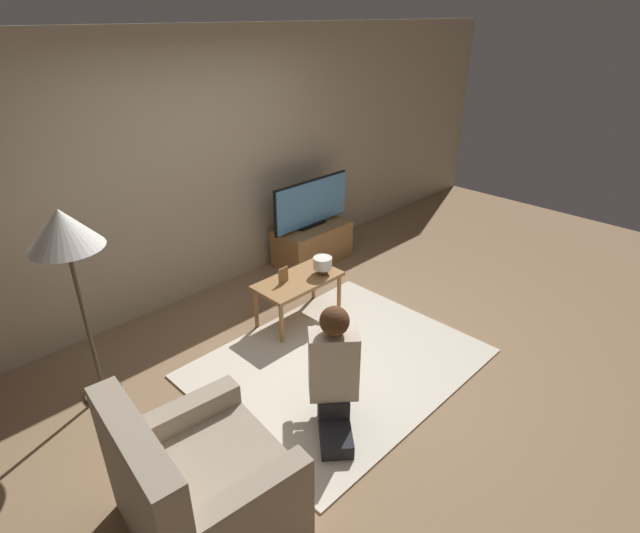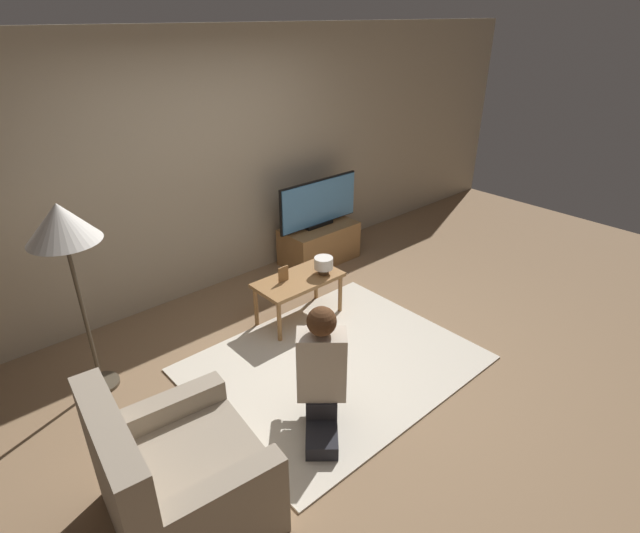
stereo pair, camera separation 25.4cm
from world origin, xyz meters
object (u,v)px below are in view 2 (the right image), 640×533
(floor_lamp, at_px, (63,230))
(table_lamp, at_px, (324,264))
(person_kneeling, at_px, (322,368))
(armchair, at_px, (180,481))
(tv, at_px, (319,203))
(coffee_table, at_px, (299,283))

(floor_lamp, distance_m, table_lamp, 2.24)
(floor_lamp, xyz_separation_m, person_kneeling, (1.04, -1.49, -0.85))
(armchair, bearing_deg, tv, -48.40)
(tv, height_order, table_lamp, tv)
(coffee_table, xyz_separation_m, floor_lamp, (-1.82, 0.31, 0.96))
(coffee_table, xyz_separation_m, armchair, (-1.88, -1.21, -0.09))
(floor_lamp, xyz_separation_m, armchair, (-0.07, -1.51, -1.06))
(coffee_table, height_order, floor_lamp, floor_lamp)
(tv, height_order, person_kneeling, tv)
(floor_lamp, xyz_separation_m, table_lamp, (2.06, -0.39, -0.81))
(tv, distance_m, person_kneeling, 2.69)
(person_kneeling, bearing_deg, armchair, 42.48)
(floor_lamp, relative_size, armchair, 1.58)
(floor_lamp, bearing_deg, coffee_table, -9.58)
(tv, height_order, coffee_table, tv)
(person_kneeling, relative_size, table_lamp, 5.42)
(person_kneeling, distance_m, table_lamp, 1.50)
(coffee_table, distance_m, table_lamp, 0.30)
(table_lamp, bearing_deg, coffee_table, 160.06)
(coffee_table, bearing_deg, tv, 39.77)
(armchair, bearing_deg, floor_lamp, 3.86)
(tv, bearing_deg, floor_lamp, -169.47)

